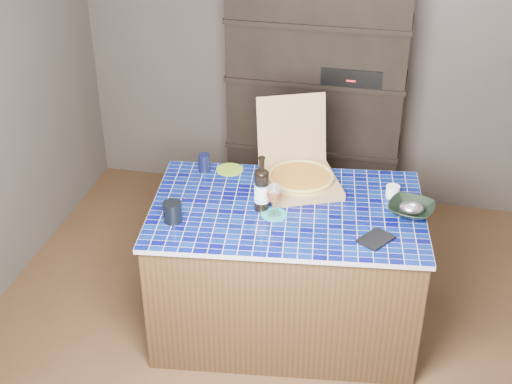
% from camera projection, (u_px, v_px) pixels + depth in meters
% --- Properties ---
extents(room, '(3.50, 3.50, 3.50)m').
position_uv_depth(room, '(275.00, 148.00, 3.52)').
color(room, brown).
rests_on(room, ground).
extents(shelving_unit, '(1.20, 0.41, 1.80)m').
position_uv_depth(shelving_unit, '(317.00, 95.00, 4.98)').
color(shelving_unit, black).
rests_on(shelving_unit, floor).
extents(kitchen_island, '(1.58, 1.11, 0.81)m').
position_uv_depth(kitchen_island, '(286.00, 268.00, 4.07)').
color(kitchen_island, '#4E311E').
rests_on(kitchen_island, floor).
extents(pizza_box, '(0.57, 0.62, 0.45)m').
position_uv_depth(pizza_box, '(300.00, 174.00, 4.06)').
color(pizza_box, '#987E4E').
rests_on(pizza_box, kitchen_island).
extents(mead_bottle, '(0.08, 0.08, 0.32)m').
position_uv_depth(mead_bottle, '(262.00, 189.00, 3.79)').
color(mead_bottle, black).
rests_on(mead_bottle, kitchen_island).
extents(teal_trivet, '(0.14, 0.14, 0.01)m').
position_uv_depth(teal_trivet, '(274.00, 215.00, 3.80)').
color(teal_trivet, teal).
rests_on(teal_trivet, kitchen_island).
extents(wine_glass, '(0.08, 0.08, 0.19)m').
position_uv_depth(wine_glass, '(274.00, 193.00, 3.73)').
color(wine_glass, white).
rests_on(wine_glass, teal_trivet).
extents(tumbler, '(0.10, 0.10, 0.11)m').
position_uv_depth(tumbler, '(173.00, 212.00, 3.73)').
color(tumbler, black).
rests_on(tumbler, kitchen_island).
extents(dvd_case, '(0.20, 0.21, 0.01)m').
position_uv_depth(dvd_case, '(376.00, 239.00, 3.60)').
color(dvd_case, black).
rests_on(dvd_case, kitchen_island).
extents(bowl, '(0.29, 0.29, 0.06)m').
position_uv_depth(bowl, '(411.00, 209.00, 3.80)').
color(bowl, black).
rests_on(bowl, kitchen_island).
extents(foil_contents, '(0.13, 0.11, 0.06)m').
position_uv_depth(foil_contents, '(412.00, 208.00, 3.79)').
color(foil_contents, silver).
rests_on(foil_contents, bowl).
extents(white_jar, '(0.08, 0.08, 0.07)m').
position_uv_depth(white_jar, '(393.00, 191.00, 3.95)').
color(white_jar, white).
rests_on(white_jar, kitchen_island).
extents(navy_cup, '(0.07, 0.07, 0.11)m').
position_uv_depth(navy_cup, '(204.00, 163.00, 4.20)').
color(navy_cup, black).
rests_on(navy_cup, kitchen_island).
extents(green_trivet, '(0.16, 0.16, 0.01)m').
position_uv_depth(green_trivet, '(230.00, 170.00, 4.23)').
color(green_trivet, '#7CAB24').
rests_on(green_trivet, kitchen_island).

